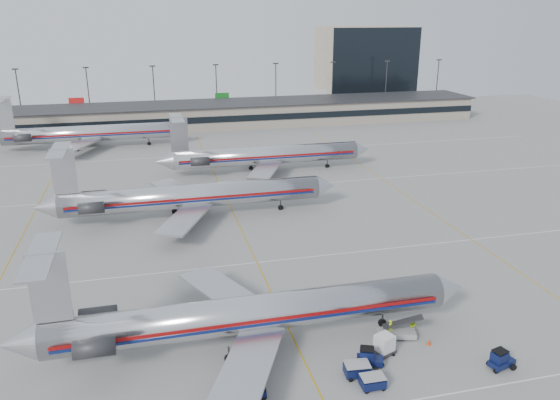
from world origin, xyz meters
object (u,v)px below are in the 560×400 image
object	(u,v)px
jet_second_row	(187,196)
tug_center	(369,358)
uld_container	(384,344)
jet_foreground	(244,314)
belt_loader	(397,332)

from	to	relation	value
jet_second_row	tug_center	size ratio (longest dim) A/B	17.66
uld_container	jet_second_row	bearing A→B (deg)	88.04
jet_foreground	tug_center	size ratio (longest dim) A/B	16.92
jet_foreground	belt_loader	xyz separation A→B (m)	(14.29, -2.30, -2.66)
tug_center	jet_foreground	bearing A→B (deg)	172.20
jet_second_row	uld_container	bearing A→B (deg)	-70.15
jet_second_row	belt_loader	size ratio (longest dim) A/B	10.05
jet_foreground	belt_loader	size ratio (longest dim) A/B	9.64
belt_loader	jet_second_row	bearing A→B (deg)	129.21
jet_second_row	uld_container	world-z (taller)	jet_second_row
belt_loader	jet_foreground	bearing A→B (deg)	-173.76
tug_center	uld_container	size ratio (longest dim) A/B	1.15
jet_second_row	uld_container	size ratio (longest dim) A/B	20.36
uld_container	tug_center	bearing A→B (deg)	-168.15
tug_center	uld_container	bearing A→B (deg)	56.11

